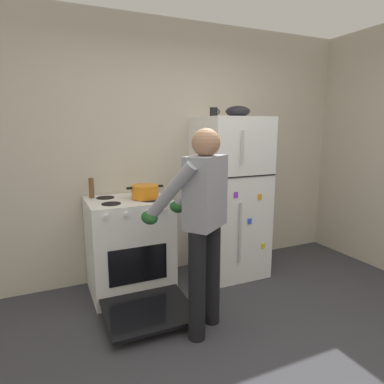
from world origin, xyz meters
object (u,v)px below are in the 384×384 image
Objects in this scene: red_pot at (145,192)px; pepper_mill at (91,188)px; mixing_bowl at (238,111)px; refrigerator at (229,197)px; coffee_mug at (214,112)px; stove_range at (130,247)px; person_cook at (201,214)px.

red_pot is 1.91× the size of pepper_mill.
mixing_bowl is at bearing 2.75° from red_pot.
refrigerator is 0.92m from mixing_bowl.
red_pot is 1.29m from mixing_bowl.
coffee_mug reaches higher than refrigerator.
coffee_mug is (0.94, 0.07, 1.30)m from stove_range.
refrigerator is 4.81× the size of red_pot.
red_pot is at bearing -177.04° from refrigerator.
stove_range is 6.65× the size of pepper_mill.
stove_range is 0.68m from pepper_mill.
person_cook is 1.47m from mixing_bowl.
person_cook reaches higher than red_pot.
person_cook is (0.35, -0.86, 0.50)m from stove_range.
person_cook is 1.36m from coffee_mug.
refrigerator is at bearing -15.84° from coffee_mug.
stove_range is at bearing -36.02° from pepper_mill.
mixing_bowl is at bearing -10.99° from coffee_mug.
stove_range is at bearing -179.09° from refrigerator.
mixing_bowl reaches higher than person_cook.
coffee_mug is 0.60× the size of pepper_mill.
stove_range is 3.48× the size of red_pot.
pepper_mill reaches higher than red_pot.
person_cook is at bearing -58.76° from pepper_mill.
person_cook is 4.50× the size of red_pot.
person_cook is 0.85m from red_pot.
stove_range is at bearing -179.14° from mixing_bowl.
coffee_mug reaches higher than red_pot.
stove_range is 1.05m from person_cook.
pepper_mill is (-1.24, 0.15, -0.73)m from coffee_mug.
refrigerator is at bearing 2.96° from red_pot.
coffee_mug reaches higher than person_cook.
refrigerator is 6.63× the size of mixing_bowl.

